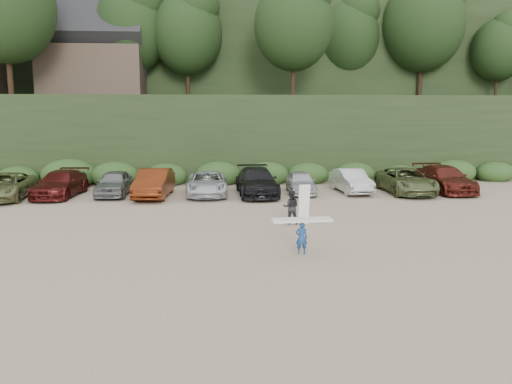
{
  "coord_description": "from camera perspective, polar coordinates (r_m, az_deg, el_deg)",
  "views": [
    {
      "loc": [
        -2.32,
        -19.18,
        4.95
      ],
      "look_at": [
        -0.46,
        3.0,
        1.3
      ],
      "focal_mm": 35.0,
      "sensor_mm": 36.0,
      "label": 1
    }
  ],
  "objects": [
    {
      "name": "hillside_backdrop",
      "position": [
        55.5,
        -2.76,
        15.79
      ],
      "size": [
        90.0,
        41.5,
        28.0
      ],
      "color": "black",
      "rests_on": "ground"
    },
    {
      "name": "adult_surfer",
      "position": [
        21.96,
        4.16,
        -1.7
      ],
      "size": [
        1.22,
        0.68,
        1.77
      ],
      "color": "black",
      "rests_on": "ground"
    },
    {
      "name": "parked_cars",
      "position": [
        29.46,
        -7.05,
        1.05
      ],
      "size": [
        34.3,
        6.0,
        1.63
      ],
      "color": "#9C9CA0",
      "rests_on": "ground"
    },
    {
      "name": "ground",
      "position": [
        19.94,
        2.04,
        -5.06
      ],
      "size": [
        120.0,
        120.0,
        0.0
      ],
      "primitive_type": "plane",
      "color": "tan",
      "rests_on": "ground"
    },
    {
      "name": "child_surfer",
      "position": [
        17.39,
        5.24,
        -4.34
      ],
      "size": [
        2.12,
        0.71,
        1.26
      ],
      "color": "navy",
      "rests_on": "ground"
    }
  ]
}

